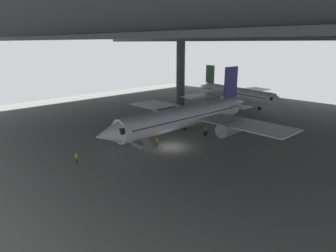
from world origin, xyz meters
TOP-DOWN VIEW (x-y plane):
  - ground_plane at (0.00, 0.00)m, footprint 110.00×110.00m
  - hangar_structure at (-0.11, 13.78)m, footprint 121.00×99.00m
  - airplane_main at (-2.63, 6.49)m, footprint 34.69×36.06m
  - boarding_stairs at (-3.44, -3.51)m, footprint 4.20×1.60m
  - crew_worker_near_nose at (-4.09, -14.14)m, footprint 0.54×0.29m
  - crew_worker_by_stairs at (-1.65, -1.69)m, footprint 0.45×0.39m
  - airplane_distant at (-12.31, 36.21)m, footprint 29.91×29.27m

SIDE VIEW (x-z plane):
  - ground_plane at x=0.00m, z-range 0.00..0.00m
  - boarding_stairs at x=-3.44m, z-range -1.59..3.04m
  - crew_worker_by_stairs at x=-1.65m, z-range 0.11..1.72m
  - crew_worker_near_nose at x=-4.09m, z-range 0.12..1.83m
  - airplane_distant at x=-12.31m, z-range -1.73..7.97m
  - airplane_main at x=-2.63m, z-range -2.24..9.09m
  - hangar_structure at x=-0.11m, z-range 8.43..26.60m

